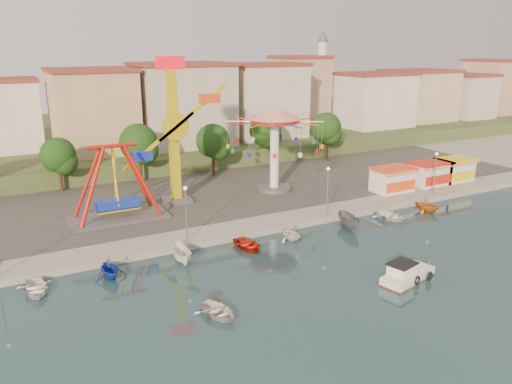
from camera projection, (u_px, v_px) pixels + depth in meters
ground at (341, 284)px, 39.64m from camera, size 200.00×200.00×0.00m
quay_deck at (134, 147)px, 91.98m from camera, size 200.00×100.00×0.60m
asphalt_pad at (199, 186)px, 64.84m from camera, size 90.00×28.00×0.01m
hill_terrace at (127, 136)px, 95.87m from camera, size 200.00×60.00×3.00m
pirate_ship_ride at (116, 184)px, 51.77m from camera, size 10.00×5.00×8.00m
kamikaze_tower at (178, 136)px, 56.28m from camera, size 8.37×3.10×16.50m
wave_swinger at (275, 130)px, 61.21m from camera, size 11.60×11.60×10.40m
booth_left at (392, 179)px, 62.31m from camera, size 5.40×3.78×3.08m
booth_mid at (430, 173)px, 65.26m from camera, size 5.40×3.78×3.08m
booth_right at (454, 169)px, 67.29m from camera, size 5.40×3.78×3.08m
lamp_post_1 at (186, 215)px, 46.13m from camera, size 0.14×0.14×5.00m
lamp_post_2 at (327, 192)px, 53.39m from camera, size 0.14×0.14×5.00m
lamp_post_3 at (435, 175)px, 60.65m from camera, size 0.14×0.14×5.00m
tree_1 at (58, 155)px, 61.56m from camera, size 4.35×4.35×6.80m
tree_2 at (139, 143)px, 65.53m from camera, size 5.02×5.02×7.85m
tree_3 at (213, 141)px, 68.95m from camera, size 4.68×4.68×7.32m
tree_4 at (265, 131)px, 75.96m from camera, size 4.86×4.86×7.60m
tree_5 at (326, 128)px, 78.97m from camera, size 4.83×4.83×7.54m
building_1 at (3, 125)px, 71.36m from camera, size 12.33×9.01×8.63m
building_2 at (95, 110)px, 77.44m from camera, size 11.95×9.28×11.23m
building_3 at (186, 113)px, 81.31m from camera, size 12.59×10.50×9.20m
building_4 at (250, 107)px, 90.29m from camera, size 10.75×9.23×9.24m
building_5 at (316, 98)px, 94.47m from camera, size 12.77×10.96×11.21m
building_6 at (370, 93)px, 98.33m from camera, size 8.23×8.98×12.36m
building_7 at (397, 98)px, 108.40m from camera, size 11.59×10.93×8.76m
building_8 at (467, 88)px, 108.66m from camera, size 12.84×9.28×12.58m
building_9 at (496, 93)px, 117.61m from camera, size 12.95×9.17×9.21m
minaret at (322, 76)px, 98.11m from camera, size 2.80×2.80×18.00m
cabin_motorboat at (406, 275)px, 39.97m from camera, size 5.39×3.12×1.79m
rowboat_a at (218, 311)px, 34.82m from camera, size 3.25×3.97×0.72m
moored_boat_0 at (36, 288)px, 38.06m from camera, size 2.62×3.65×0.75m
moored_boat_1 at (109, 268)px, 40.47m from camera, size 2.82×3.20×1.59m
moored_boat_2 at (182, 255)px, 43.31m from camera, size 1.81×3.93×1.47m
moored_boat_3 at (248, 245)px, 46.33m from camera, size 3.12×4.05×0.78m
moored_boat_4 at (291, 233)px, 48.37m from camera, size 2.90×3.21×1.49m
moored_boat_5 at (349, 221)px, 51.60m from camera, size 2.30×4.10×1.49m
moored_boat_6 at (390, 216)px, 54.25m from camera, size 3.30×4.22×0.80m
moored_boat_7 at (427, 205)px, 56.63m from camera, size 3.19×3.51×1.60m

